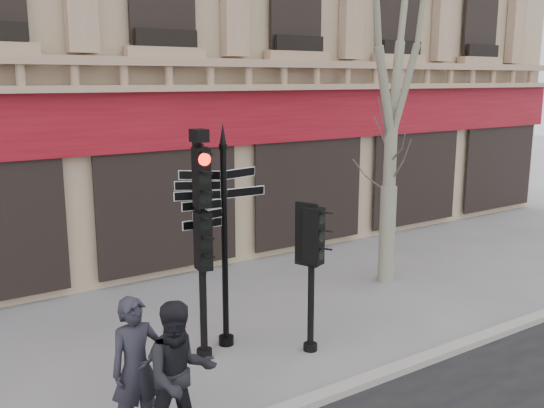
{
  "coord_description": "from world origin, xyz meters",
  "views": [
    {
      "loc": [
        -5.56,
        -7.51,
        4.49
      ],
      "look_at": [
        -0.08,
        0.6,
        2.47
      ],
      "focal_mm": 40.0,
      "sensor_mm": 36.0,
      "label": 1
    }
  ],
  "objects": [
    {
      "name": "traffic_signal_secondary",
      "position": [
        0.3,
        0.01,
        1.73
      ],
      "size": [
        0.5,
        0.43,
        2.48
      ],
      "rotation": [
        0.0,
        0.0,
        0.38
      ],
      "color": "black",
      "rests_on": "ground"
    },
    {
      "name": "plane_tree",
      "position": [
        3.9,
        1.9,
        5.91
      ],
      "size": [
        3.17,
        3.17,
        8.42
      ],
      "color": "gray",
      "rests_on": "ground"
    },
    {
      "name": "kerb",
      "position": [
        0.0,
        -1.4,
        0.06
      ],
      "size": [
        80.0,
        0.25,
        0.12
      ],
      "primitive_type": "cube",
      "color": "gray",
      "rests_on": "ground"
    },
    {
      "name": "ground",
      "position": [
        0.0,
        0.0,
        0.0
      ],
      "size": [
        80.0,
        80.0,
        0.0
      ],
      "primitive_type": "plane",
      "color": "slate",
      "rests_on": "ground"
    },
    {
      "name": "pedestrian_a",
      "position": [
        -3.05,
        -0.75,
        0.93
      ],
      "size": [
        0.69,
        0.46,
        1.87
      ],
      "primitive_type": "imported",
      "rotation": [
        0.0,
        0.0,
        0.03
      ],
      "color": "#23222E",
      "rests_on": "ground"
    },
    {
      "name": "fingerpost",
      "position": [
        -0.76,
        1.0,
        2.55
      ],
      "size": [
        1.91,
        1.91,
        3.8
      ],
      "rotation": [
        0.0,
        0.0,
        -0.23
      ],
      "color": "black",
      "rests_on": "ground"
    },
    {
      "name": "traffic_signal_main",
      "position": [
        -1.3,
        0.79,
        2.36
      ],
      "size": [
        0.44,
        0.34,
        3.74
      ],
      "rotation": [
        0.0,
        0.0,
        -0.12
      ],
      "color": "black",
      "rests_on": "ground"
    },
    {
      "name": "pedestrian_b",
      "position": [
        -2.68,
        -1.25,
        0.94
      ],
      "size": [
        1.02,
        0.85,
        1.89
      ],
      "primitive_type": "imported",
      "rotation": [
        0.0,
        0.0,
        -0.15
      ],
      "color": "black",
      "rests_on": "ground"
    }
  ]
}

